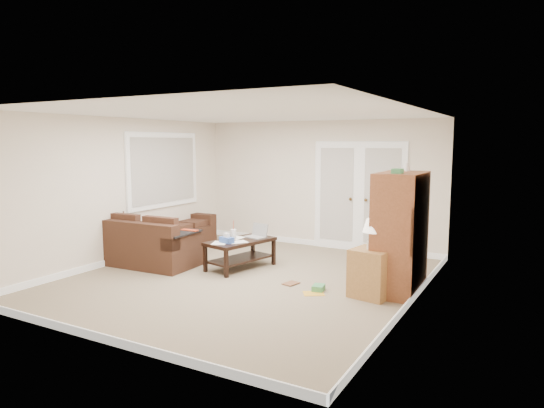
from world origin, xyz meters
The scene contains 17 objects.
floor centered at (0.00, 0.00, 0.00)m, with size 5.50×5.50×0.00m, color gray.
ceiling centered at (0.00, 0.00, 2.50)m, with size 5.00×5.50×0.02m, color white.
wall_left centered at (-2.50, 0.00, 1.25)m, with size 0.02×5.50×2.50m, color white.
wall_right centered at (2.50, 0.00, 1.25)m, with size 0.02×5.50×2.50m, color white.
wall_back centered at (0.00, 2.75, 1.25)m, with size 5.00×0.02×2.50m, color white.
wall_front centered at (0.00, -2.75, 1.25)m, with size 5.00×0.02×2.50m, color white.
baseboards centered at (0.00, 0.00, 0.05)m, with size 5.00×5.50×0.10m, color white, non-canonical shape.
french_doors centered at (0.85, 2.71, 1.04)m, with size 1.80×0.05×2.13m.
window_left centered at (-2.46, 1.00, 1.55)m, with size 0.05×1.92×1.42m.
sectional_sofa centered at (-2.18, 0.51, 0.31)m, with size 1.81×2.58×0.79m.
coffee_table centered at (-0.41, 0.52, 0.26)m, with size 0.84×1.28×0.80m.
tv_armoire centered at (2.20, 0.53, 0.84)m, with size 0.59×1.05×1.80m.
side_cabinet centered at (1.94, 0.12, 0.38)m, with size 0.59×0.59×1.07m.
space_heater centered at (1.75, 2.35, 0.17)m, with size 0.13×0.11×0.33m, color white.
floor_magazine centered at (1.21, -0.16, 0.00)m, with size 0.28×0.22×0.01m, color gold.
floor_greenbox centered at (1.21, 0.00, 0.04)m, with size 0.15×0.21×0.08m, color #429257.
floor_book centered at (0.65, 0.12, 0.01)m, with size 0.17×0.24×0.02m, color brown.
Camera 1 is at (3.85, -6.10, 2.08)m, focal length 32.00 mm.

